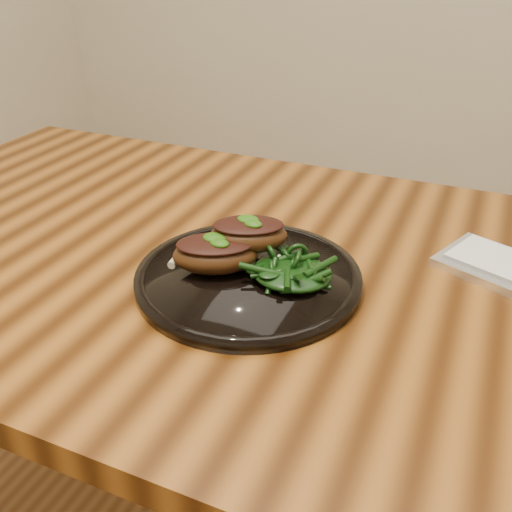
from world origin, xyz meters
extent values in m
cube|color=#371A06|center=(0.00, 0.00, 0.73)|extent=(1.60, 0.80, 0.04)
cylinder|color=#39170D|center=(-0.74, 0.34, 0.35)|extent=(0.06, 0.06, 0.71)
cylinder|color=black|center=(-0.04, -0.07, 0.76)|extent=(0.31, 0.31, 0.02)
torus|color=black|center=(-0.04, -0.07, 0.76)|extent=(0.31, 0.31, 0.02)
cylinder|color=black|center=(-0.04, -0.07, 0.76)|extent=(0.20, 0.20, 0.00)
ellipsoid|color=#3C1F0B|center=(-0.09, -0.08, 0.79)|extent=(0.14, 0.12, 0.04)
ellipsoid|color=black|center=(-0.09, -0.08, 0.81)|extent=(0.12, 0.10, 0.01)
cylinder|color=beige|center=(-0.14, -0.09, 0.78)|extent=(0.02, 0.06, 0.01)
ellipsoid|color=#164307|center=(-0.09, -0.08, 0.81)|extent=(0.03, 0.02, 0.01)
ellipsoid|color=#3C1F0B|center=(-0.06, -0.04, 0.81)|extent=(0.13, 0.11, 0.04)
ellipsoid|color=black|center=(-0.06, -0.04, 0.82)|extent=(0.11, 0.10, 0.01)
cylinder|color=beige|center=(-0.11, -0.04, 0.80)|extent=(0.01, 0.05, 0.01)
ellipsoid|color=#164307|center=(-0.06, -0.04, 0.83)|extent=(0.03, 0.02, 0.01)
ellipsoid|color=#164307|center=(-0.08, 0.00, 0.77)|extent=(0.08, 0.05, 0.01)
ellipsoid|color=black|center=(0.02, -0.06, 0.78)|extent=(0.11, 0.09, 0.02)
camera|label=1|loc=(0.23, -0.67, 1.17)|focal=40.00mm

